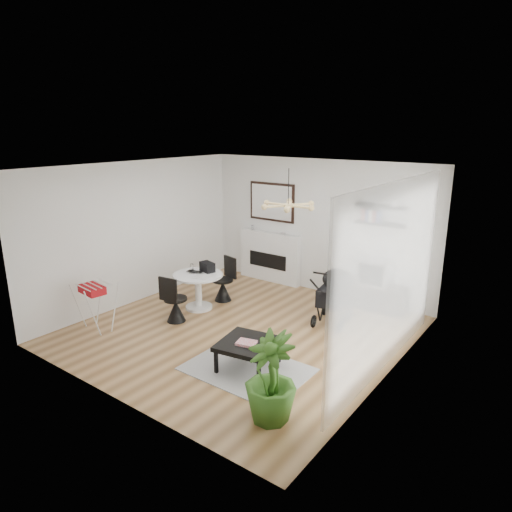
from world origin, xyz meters
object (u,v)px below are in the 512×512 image
Objects in this scene: crt_tv at (376,272)px; drying_rack at (96,305)px; tv_console at (372,296)px; fireplace at (270,251)px; potted_plant at (270,378)px; stroller at (334,298)px; coffee_table at (248,345)px; dining_table at (198,286)px.

crt_tv is 0.69× the size of drying_rack.
tv_console is at bearing 54.58° from drying_rack.
fireplace is 2.00× the size of potted_plant.
crt_tv is 1.10m from stroller.
tv_console is 0.48m from crt_tv.
coffee_table is at bearing -99.74° from crt_tv.
potted_plant is (0.69, -2.94, 0.10)m from stroller.
fireplace is at bearing 124.88° from potted_plant.
fireplace is 2.44× the size of coffee_table.
dining_table is 1.83m from drying_rack.
tv_console is 1.17× the size of potted_plant.
fireplace is 2.50m from crt_tv.
potted_plant reaches higher than dining_table.
crt_tv is 0.54× the size of stroller.
fireplace is at bearing 84.03° from drying_rack.
dining_table is at bearing -93.70° from fireplace.
tv_console reaches higher than coffee_table.
dining_table is (-0.14, -2.13, -0.24)m from fireplace.
drying_rack is (-0.88, -3.81, -0.26)m from fireplace.
stroller is at bearing 103.30° from potted_plant.
crt_tv is 0.51× the size of potted_plant.
dining_table is (-2.63, -1.97, -0.27)m from crt_tv.
coffee_table is (-0.54, -3.17, -0.36)m from crt_tv.
fireplace is 2.33× the size of dining_table.
stroller is (2.31, 0.96, -0.00)m from dining_table.
fireplace is 3.92m from drying_rack.
coffee_table is at bearing 139.68° from potted_plant.
potted_plant reaches higher than coffee_table.
tv_console is 1.22× the size of stroller.
dining_table reaches higher than coffee_table.
coffee_table is at bearing 16.58° from drying_rack.
drying_rack reaches higher than tv_console.
tv_console is 3.27m from dining_table.
fireplace reaches higher than potted_plant.
stroller is at bearing 47.83° from drying_rack.
dining_table is at bearing -142.78° from tv_console.
crt_tv is (0.03, -0.00, 0.48)m from tv_console.
dining_table is 3.60m from potted_plant.
dining_table is 2.50m from stroller.
drying_rack is 2.87m from coffee_table.
potted_plant is (3.74, -0.30, 0.11)m from drying_rack.
crt_tv is at bearing 54.30° from drying_rack.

